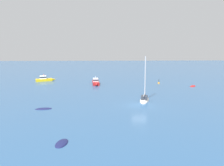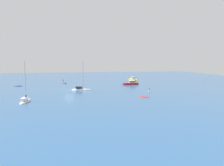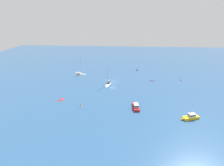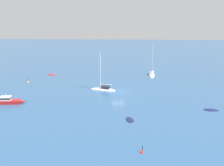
{
  "view_description": "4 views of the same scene",
  "coord_description": "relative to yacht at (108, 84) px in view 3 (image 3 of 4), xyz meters",
  "views": [
    {
      "loc": [
        -45.14,
        5.89,
        11.79
      ],
      "look_at": [
        6.18,
        4.52,
        2.8
      ],
      "focal_mm": 43.73,
      "sensor_mm": 36.0,
      "label": 1
    },
    {
      "loc": [
        2.12,
        -56.06,
        8.29
      ],
      "look_at": [
        12.67,
        0.88,
        1.56
      ],
      "focal_mm": 30.99,
      "sensor_mm": 36.0,
      "label": 2
    },
    {
      "loc": [
        67.0,
        4.7,
        25.04
      ],
      "look_at": [
        4.33,
        0.17,
        1.1
      ],
      "focal_mm": 29.25,
      "sensor_mm": 36.0,
      "label": 3
    },
    {
      "loc": [
        -0.74,
        66.06,
        19.8
      ],
      "look_at": [
        1.33,
        2.29,
        2.57
      ],
      "focal_mm": 52.71,
      "sensor_mm": 36.0,
      "label": 4
    }
  ],
  "objects": [
    {
      "name": "ground_plane",
      "position": [
        -3.35,
        1.36,
        -0.2
      ],
      "size": [
        166.66,
        166.66,
        0.0
      ],
      "primitive_type": "plane",
      "color": "#2D5684"
    },
    {
      "name": "yacht",
      "position": [
        0.0,
        0.0,
        0.0
      ],
      "size": [
        5.77,
        2.78,
        8.55
      ],
      "rotation": [
        0.0,
        0.0,
        6.06
      ],
      "color": "silver",
      "rests_on": "ground"
    },
    {
      "name": "tender",
      "position": [
        13.86,
        -13.41,
        -0.2
      ],
      "size": [
        2.85,
        2.39,
        0.32
      ],
      "rotation": [
        0.0,
        0.0,
        2.56
      ],
      "color": "#B21E1E",
      "rests_on": "ground"
    },
    {
      "name": "dinghy",
      "position": [
        -19.87,
        12.05,
        -0.2
      ],
      "size": [
        2.87,
        1.67,
        0.44
      ],
      "rotation": [
        0.0,
        0.0,
        2.99
      ],
      "color": "#191E4C",
      "rests_on": "ground"
    },
    {
      "name": "cabin_cruiser",
      "position": [
        17.31,
        9.48,
        0.34
      ],
      "size": [
        6.05,
        1.96,
        1.98
      ],
      "rotation": [
        0.0,
        0.0,
        3.22
      ],
      "color": "#B21E1E",
      "rests_on": "ground"
    },
    {
      "name": "tender_1",
      "position": [
        -5.38,
        17.23,
        -0.2
      ],
      "size": [
        1.71,
        2.84,
        0.33
      ],
      "rotation": [
        0.0,
        0.0,
        4.88
      ],
      "color": "#191E4C",
      "rests_on": "ground"
    },
    {
      "name": "sailboat",
      "position": [
        -11.52,
        -13.6,
        -0.05
      ],
      "size": [
        1.87,
        5.64,
        8.56
      ],
      "rotation": [
        0.0,
        0.0,
        1.5
      ],
      "color": "silver",
      "rests_on": "ground"
    },
    {
      "name": "motor_cruiser",
      "position": [
        22.14,
        23.04,
        0.36
      ],
      "size": [
        2.81,
        5.24,
        1.86
      ],
      "rotation": [
        0.0,
        0.0,
        5.06
      ],
      "color": "yellow",
      "rests_on": "ground"
    },
    {
      "name": "channel_buoy",
      "position": [
        -6.77,
        28.59,
        -0.19
      ],
      "size": [
        0.56,
        0.56,
        1.25
      ],
      "color": "red",
      "rests_on": "ground"
    },
    {
      "name": "mooring_buoy",
      "position": [
        17.97,
        -6.17,
        -0.18
      ],
      "size": [
        0.56,
        0.56,
        1.35
      ],
      "color": "orange",
      "rests_on": "ground"
    }
  ]
}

